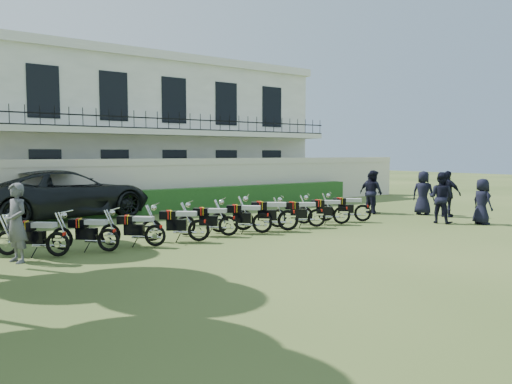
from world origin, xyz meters
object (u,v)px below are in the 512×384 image
at_px(motorcycle_2, 155,230).
at_px(officer_3, 423,193).
at_px(officer_0, 482,202).
at_px(motorcycle_8, 342,211).
at_px(motorcycle_3, 199,225).
at_px(motorcycle_5, 262,218).
at_px(motorcycle_6, 288,215).
at_px(officer_4, 373,192).
at_px(motorcycle_9, 363,209).
at_px(suv, 64,194).
at_px(officer_2, 447,194).
at_px(inspector, 17,223).
at_px(officer_1, 441,198).
at_px(motorcycle_0, 58,238).
at_px(officer_5, 371,193).
at_px(motorcycle_7, 317,213).
at_px(motorcycle_4, 228,221).

distance_m(motorcycle_2, officer_3, 12.00).
bearing_deg(officer_0, motorcycle_8, 71.48).
relative_size(motorcycle_3, motorcycle_5, 1.04).
xyz_separation_m(motorcycle_6, officer_4, (6.01, 1.69, 0.38)).
bearing_deg(officer_0, motorcycle_9, 62.56).
relative_size(suv, officer_2, 3.70).
distance_m(motorcycle_9, officer_4, 2.89).
distance_m(motorcycle_8, officer_4, 3.86).
height_order(motorcycle_3, motorcycle_8, motorcycle_3).
bearing_deg(inspector, suv, 139.87).
bearing_deg(officer_4, officer_1, -172.83).
relative_size(motorcycle_0, officer_5, 0.87).
xyz_separation_m(motorcycle_3, officer_4, (9.32, 1.74, 0.41)).
distance_m(motorcycle_5, motorcycle_7, 2.29).
distance_m(motorcycle_2, suv, 7.63).
relative_size(motorcycle_4, motorcycle_9, 0.97).
height_order(inspector, officer_1, officer_1).
xyz_separation_m(motorcycle_5, motorcycle_7, (2.29, -0.01, -0.01)).
xyz_separation_m(motorcycle_3, motorcycle_9, (6.95, 0.15, -0.01)).
distance_m(officer_0, officer_3, 3.03).
xyz_separation_m(motorcycle_8, officer_5, (3.60, 1.85, 0.37)).
xyz_separation_m(motorcycle_6, motorcycle_9, (3.64, 0.10, -0.04)).
relative_size(motorcycle_7, motorcycle_8, 1.06).
xyz_separation_m(officer_1, officer_2, (1.75, 0.88, -0.01)).
bearing_deg(motorcycle_2, officer_4, -37.17).
height_order(motorcycle_2, motorcycle_6, motorcycle_6).
relative_size(motorcycle_4, suv, 0.22).
height_order(inspector, officer_5, inspector).
relative_size(officer_2, officer_5, 1.06).
xyz_separation_m(motorcycle_7, officer_5, (4.80, 1.85, 0.37)).
relative_size(inspector, officer_2, 1.00).
bearing_deg(motorcycle_3, officer_4, -41.69).
bearing_deg(motorcycle_2, officer_0, -59.88).
distance_m(motorcycle_0, motorcycle_8, 9.63).
xyz_separation_m(motorcycle_2, officer_5, (10.76, 1.95, 0.40)).
distance_m(motorcycle_5, motorcycle_9, 4.61).
xyz_separation_m(motorcycle_4, officer_0, (8.79, -3.01, 0.33)).
bearing_deg(officer_1, motorcycle_9, 36.42).
relative_size(officer_0, officer_5, 0.94).
bearing_deg(officer_3, motorcycle_2, 72.56).
height_order(suv, officer_5, suv).
relative_size(inspector, officer_0, 1.13).
height_order(motorcycle_0, officer_5, officer_5).
bearing_deg(motorcycle_4, officer_0, -67.57).
distance_m(motorcycle_5, officer_3, 8.34).
bearing_deg(motorcycle_2, motorcycle_5, -44.48).
distance_m(officer_4, officer_5, 0.27).
relative_size(motorcycle_8, officer_4, 0.89).
distance_m(motorcycle_8, officer_3, 4.85).
relative_size(motorcycle_7, officer_2, 0.93).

